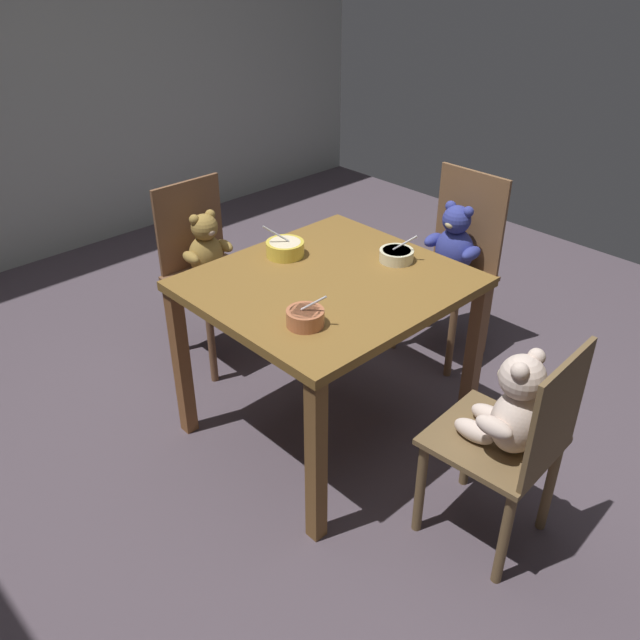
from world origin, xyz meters
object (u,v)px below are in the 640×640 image
Objects in this scene: teddy_chair_near_front at (512,422)px; porridge_bowl_terracotta_near_left at (305,317)px; teddy_chair_far_center at (208,260)px; porridge_bowl_yellow_far_center at (285,248)px; porridge_bowl_cream_near_right at (396,255)px; teddy_chair_near_right at (453,253)px; dining_table at (329,301)px.

porridge_bowl_terracotta_near_left reaches higher than teddy_chair_near_front.
teddy_chair_far_center is 0.63m from porridge_bowl_yellow_far_center.
porridge_bowl_cream_near_right is 0.62m from porridge_bowl_terracotta_near_left.
teddy_chair_near_right is at bearing -48.09° from teddy_chair_near_front.
teddy_chair_near_front is 6.34× the size of porridge_bowl_terracotta_near_left.
dining_table is 0.86m from teddy_chair_near_front.
teddy_chair_far_center reaches higher than dining_table.
porridge_bowl_yellow_far_center is (0.02, 0.28, 0.13)m from dining_table.
porridge_bowl_cream_near_right is 0.46m from porridge_bowl_yellow_far_center.
porridge_bowl_yellow_far_center is at bearing -15.68° from teddy_chair_near_right.
porridge_bowl_terracotta_near_left is 0.84× the size of porridge_bowl_yellow_far_center.
teddy_chair_near_right reaches higher than teddy_chair_near_front.
teddy_chair_near_front is 0.96× the size of teddy_chair_far_center.
teddy_chair_far_center is 1.01m from porridge_bowl_cream_near_right.
porridge_bowl_terracotta_near_left is (-0.29, -0.19, 0.13)m from dining_table.
teddy_chair_near_right is 6.93× the size of porridge_bowl_terracotta_near_left.
porridge_bowl_yellow_far_center is (-0.88, 0.23, 0.23)m from teddy_chair_near_right.
porridge_bowl_yellow_far_center reaches higher than dining_table.
teddy_chair_near_front is at bearing -90.65° from porridge_bowl_yellow_far_center.
dining_table is at bearing 32.23° from porridge_bowl_terracotta_near_left.
teddy_chair_far_center reaches higher than porridge_bowl_cream_near_right.
teddy_chair_near_front reaches higher than dining_table.
porridge_bowl_cream_near_right reaches higher than teddy_chair_near_front.
teddy_chair_near_right reaches higher than dining_table.
teddy_chair_near_right is 1.24m from porridge_bowl_terracotta_near_left.
porridge_bowl_cream_near_right reaches higher than dining_table.
teddy_chair_far_center is 6.58× the size of porridge_bowl_terracotta_near_left.
teddy_chair_far_center is at bearing 107.99° from porridge_bowl_cream_near_right.
teddy_chair_near_right is 0.94m from porridge_bowl_yellow_far_center.
teddy_chair_near_front is (0.01, -0.85, -0.11)m from dining_table.
teddy_chair_near_right reaches higher than porridge_bowl_yellow_far_center.
dining_table is 1.07× the size of teddy_chair_near_right.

